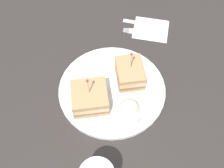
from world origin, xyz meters
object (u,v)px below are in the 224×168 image
at_px(fork, 138,32).
at_px(coleslaw_bowl, 129,110).
at_px(plate, 112,89).
at_px(napkin, 151,29).
at_px(sandwich_half_front, 130,73).
at_px(knife, 141,23).
at_px(sandwich_half_back, 90,98).

bearing_deg(fork, coleslaw_bowl, -86.47).
relative_size(plate, napkin, 2.62).
bearing_deg(sandwich_half_front, coleslaw_bowl, -81.36).
bearing_deg(knife, plate, -98.49).
relative_size(napkin, knife, 0.82).
distance_m(plate, fork, 0.24).
distance_m(sandwich_half_back, napkin, 0.33).
bearing_deg(coleslaw_bowl, napkin, 86.42).
height_order(plate, fork, plate).
height_order(napkin, knife, knife).
xyz_separation_m(sandwich_half_front, coleslaw_bowl, (0.02, -0.11, -0.00)).
xyz_separation_m(coleslaw_bowl, knife, (-0.02, 0.34, -0.03)).
xyz_separation_m(coleslaw_bowl, napkin, (0.02, 0.32, -0.03)).
bearing_deg(coleslaw_bowl, plate, 130.03).
relative_size(plate, coleslaw_bowl, 3.89).
xyz_separation_m(coleslaw_bowl, fork, (-0.02, 0.30, -0.03)).
height_order(sandwich_half_front, knife, sandwich_half_front).
xyz_separation_m(plate, knife, (0.04, 0.27, -0.00)).
bearing_deg(sandwich_half_front, fork, 90.60).
bearing_deg(knife, napkin, -29.40).
height_order(coleslaw_bowl, fork, coleslaw_bowl).
bearing_deg(fork, plate, -99.40).
height_order(sandwich_half_front, coleslaw_bowl, sandwich_half_front).
height_order(plate, sandwich_half_front, sandwich_half_front).
bearing_deg(plate, sandwich_half_front, 45.08).
distance_m(sandwich_half_back, knife, 0.34).
xyz_separation_m(plate, napkin, (0.08, 0.25, -0.01)).
bearing_deg(plate, sandwich_half_back, -129.77).
relative_size(sandwich_half_front, fork, 0.89).
distance_m(fork, knife, 0.04).
xyz_separation_m(fork, knife, (0.00, 0.04, 0.00)).
relative_size(sandwich_half_back, knife, 0.84).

